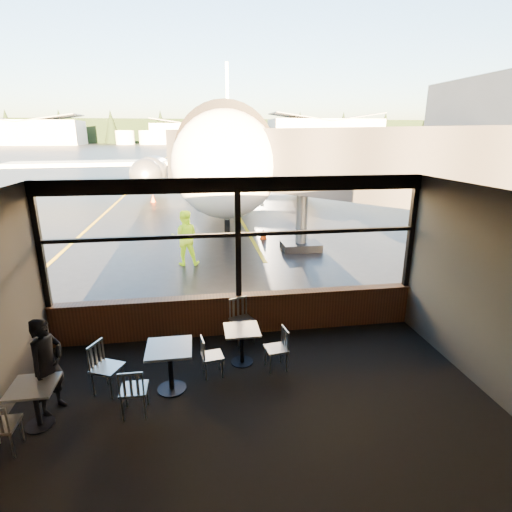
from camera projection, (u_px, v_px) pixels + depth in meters
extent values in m
plane|color=black|center=(195.00, 149.00, 122.53)|extent=(520.00, 520.00, 0.00)
cube|color=black|center=(261.00, 421.00, 6.27)|extent=(8.00, 6.00, 0.01)
cube|color=#38332D|center=(262.00, 200.00, 5.25)|extent=(8.00, 6.00, 0.04)
cube|color=#4B453C|center=(509.00, 304.00, 6.34)|extent=(0.04, 6.00, 3.50)
cube|color=#4B453C|center=(328.00, 502.00, 2.92)|extent=(8.00, 0.04, 3.50)
cube|color=#502C18|center=(239.00, 314.00, 8.97)|extent=(8.00, 0.28, 0.90)
cube|color=black|center=(237.00, 185.00, 8.13)|extent=(8.00, 0.18, 0.30)
cube|color=black|center=(39.00, 247.00, 7.89)|extent=(0.12, 0.12, 2.60)
cube|color=black|center=(238.00, 239.00, 8.46)|extent=(0.12, 0.12, 2.60)
cube|color=black|center=(411.00, 233.00, 9.04)|extent=(0.12, 0.12, 2.60)
cube|color=black|center=(238.00, 235.00, 8.43)|extent=(8.00, 0.10, 0.08)
imported|color=black|center=(48.00, 366.00, 6.31)|extent=(0.62, 0.71, 1.63)
imported|color=#BFF219|center=(185.00, 238.00, 13.61)|extent=(0.96, 0.77, 1.89)
cone|color=#FF4608|center=(263.00, 234.00, 17.20)|extent=(0.31, 0.31, 0.43)
cone|color=#DD5F06|center=(153.00, 198.00, 26.55)|extent=(0.36, 0.36, 0.49)
cylinder|color=silver|center=(125.00, 138.00, 175.88)|extent=(8.00, 8.00, 6.00)
cylinder|color=silver|center=(148.00, 138.00, 177.34)|extent=(8.00, 8.00, 6.00)
cylinder|color=silver|center=(171.00, 138.00, 178.80)|extent=(8.00, 8.00, 6.00)
cube|color=black|center=(193.00, 131.00, 205.85)|extent=(360.00, 3.00, 12.00)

